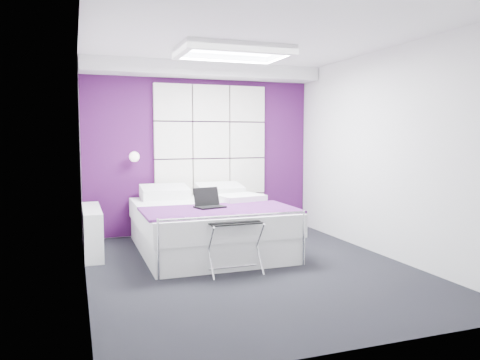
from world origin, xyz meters
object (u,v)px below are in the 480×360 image
object	(u,v)px
wall_lamp	(134,157)
nightstand	(149,205)
laptop	(209,202)
luggage_rack	(233,247)
bed	(207,225)
radiator	(92,231)

from	to	relation	value
wall_lamp	nightstand	size ratio (longest dim) A/B	0.37
laptop	nightstand	bearing A→B (deg)	96.89
luggage_rack	laptop	distance (m)	0.83
nightstand	wall_lamp	bearing A→B (deg)	168.78
bed	luggage_rack	xyz separation A→B (m)	(-0.02, -1.13, -0.04)
radiator	laptop	distance (m)	1.58
bed	wall_lamp	bearing A→B (deg)	128.32
radiator	laptop	world-z (taller)	laptop
bed	nightstand	bearing A→B (deg)	121.79
radiator	bed	size ratio (longest dim) A/B	0.53
bed	laptop	bearing A→B (deg)	-102.29
radiator	luggage_rack	bearing A→B (deg)	-44.18
wall_lamp	nightstand	world-z (taller)	wall_lamp
luggage_rack	radiator	bearing A→B (deg)	135.72
radiator	bed	xyz separation A→B (m)	(1.46, -0.28, 0.03)
wall_lamp	bed	size ratio (longest dim) A/B	0.07
nightstand	luggage_rack	xyz separation A→B (m)	(0.60, -2.12, -0.21)
bed	laptop	distance (m)	0.55
wall_lamp	bed	xyz separation A→B (m)	(0.82, -1.04, -0.89)
wall_lamp	laptop	size ratio (longest dim) A/B	0.44
radiator	laptop	bearing A→B (deg)	-26.55
nightstand	bed	bearing A→B (deg)	-58.21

